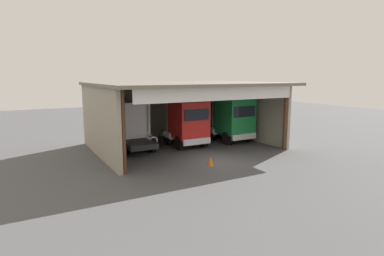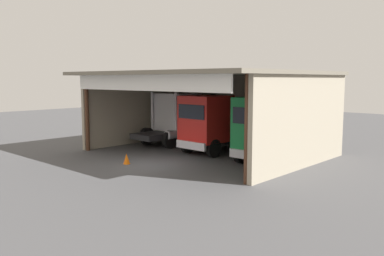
% 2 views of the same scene
% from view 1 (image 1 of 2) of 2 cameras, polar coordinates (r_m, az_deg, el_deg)
% --- Properties ---
extents(ground_plane, '(80.00, 80.00, 0.00)m').
position_cam_1_polar(ground_plane, '(20.20, 4.53, -5.84)').
color(ground_plane, '#4C4C4F').
rests_on(ground_plane, ground).
extents(workshop_shed, '(13.01, 10.41, 4.83)m').
position_cam_1_polar(workshop_shed, '(24.10, -2.38, 4.82)').
color(workshop_shed, '#9E937F').
rests_on(workshop_shed, ground).
extents(truck_white_center_left_bay, '(2.69, 4.65, 3.56)m').
position_cam_1_polar(truck_white_center_left_bay, '(23.15, -11.19, 0.57)').
color(truck_white_center_left_bay, white).
rests_on(truck_white_center_left_bay, ground).
extents(truck_red_center_right_bay, '(2.49, 4.39, 3.45)m').
position_cam_1_polar(truck_red_center_right_bay, '(23.61, -0.91, 0.97)').
color(truck_red_center_right_bay, red).
rests_on(truck_red_center_right_bay, ground).
extents(truck_green_left_bay, '(2.58, 5.04, 3.49)m').
position_cam_1_polar(truck_green_left_bay, '(25.69, 7.18, 1.57)').
color(truck_green_left_bay, '#197F3D').
rests_on(truck_green_left_bay, ground).
extents(oil_drum, '(0.58, 0.58, 0.86)m').
position_cam_1_polar(oil_drum, '(28.22, -0.75, -0.54)').
color(oil_drum, '#197233').
rests_on(oil_drum, ground).
extents(tool_cart, '(0.90, 0.60, 1.00)m').
position_cam_1_polar(tool_cart, '(27.28, 0.02, -0.74)').
color(tool_cart, black).
rests_on(tool_cart, ground).
extents(traffic_cone, '(0.36, 0.36, 0.56)m').
position_cam_1_polar(traffic_cone, '(19.00, 3.39, -5.94)').
color(traffic_cone, orange).
rests_on(traffic_cone, ground).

